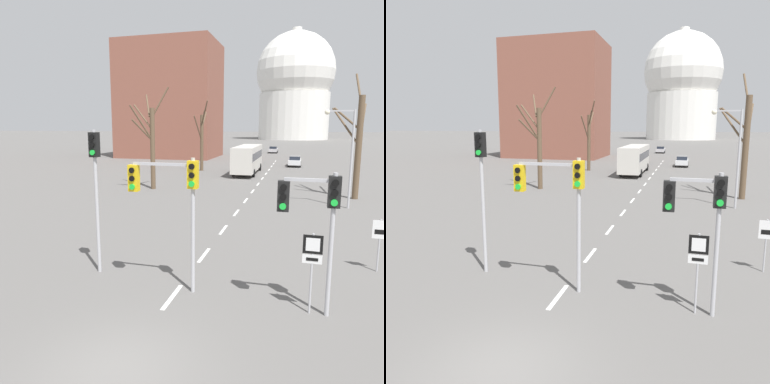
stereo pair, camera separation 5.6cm
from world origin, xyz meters
TOP-DOWN VIEW (x-y plane):
  - ground_plane at (0.00, 0.00)m, footprint 800.00×800.00m
  - lane_stripe_0 at (0.00, 4.19)m, footprint 0.16×2.00m
  - lane_stripe_1 at (0.00, 8.69)m, footprint 0.16×2.00m
  - lane_stripe_2 at (0.00, 13.19)m, footprint 0.16×2.00m
  - lane_stripe_3 at (0.00, 17.69)m, footprint 0.16×2.00m
  - lane_stripe_4 at (0.00, 22.19)m, footprint 0.16×2.00m
  - lane_stripe_5 at (0.00, 26.69)m, footprint 0.16×2.00m
  - lane_stripe_6 at (0.00, 31.19)m, footprint 0.16×2.00m
  - lane_stripe_7 at (0.00, 35.69)m, footprint 0.16×2.00m
  - lane_stripe_8 at (0.00, 40.19)m, footprint 0.16×2.00m
  - lane_stripe_9 at (0.00, 44.69)m, footprint 0.16×2.00m
  - lane_stripe_10 at (0.00, 49.19)m, footprint 0.16×2.00m
  - lane_stripe_11 at (0.00, 53.69)m, footprint 0.16×2.00m
  - lane_stripe_12 at (0.00, 58.19)m, footprint 0.16×2.00m
  - traffic_signal_near_right at (4.60, 4.32)m, footprint 1.84×0.34m
  - traffic_signal_centre_tall at (-0.21, 4.80)m, footprint 2.58×0.34m
  - traffic_signal_near_left at (-3.64, 5.56)m, footprint 0.36×0.34m
  - route_sign_post at (4.60, 4.34)m, footprint 0.60×0.08m
  - speed_limit_sign at (7.35, 8.76)m, footprint 0.60×0.08m
  - street_lamp_right at (7.19, 21.43)m, footprint 2.09×0.36m
  - sedan_near_left at (-1.86, 78.40)m, footprint 1.88×4.35m
  - sedan_near_right at (-3.58, 52.92)m, footprint 1.73×4.15m
  - sedan_mid_centre at (3.28, 50.26)m, footprint 1.85×4.56m
  - city_bus at (-2.31, 39.65)m, footprint 2.66×10.80m
  - bare_tree_left_near at (-8.68, 41.27)m, footprint 1.82×5.34m
  - bare_tree_right_near at (8.47, 25.63)m, footprint 2.81×3.13m
  - bare_tree_left_far at (-9.45, 25.50)m, footprint 4.11×4.65m
  - capitol_dome at (0.00, 170.67)m, footprint 34.05×34.05m
  - apartment_block_left at (-20.56, 62.55)m, footprint 18.00×14.00m

SIDE VIEW (x-z plane):
  - ground_plane at x=0.00m, z-range 0.00..0.00m
  - lane_stripe_0 at x=0.00m, z-range 0.00..0.01m
  - lane_stripe_1 at x=0.00m, z-range 0.00..0.01m
  - lane_stripe_2 at x=0.00m, z-range 0.00..0.01m
  - lane_stripe_3 at x=0.00m, z-range 0.00..0.01m
  - lane_stripe_4 at x=0.00m, z-range 0.00..0.01m
  - lane_stripe_5 at x=0.00m, z-range 0.00..0.01m
  - lane_stripe_6 at x=0.00m, z-range 0.00..0.01m
  - lane_stripe_7 at x=0.00m, z-range 0.00..0.01m
  - lane_stripe_8 at x=0.00m, z-range 0.00..0.01m
  - lane_stripe_9 at x=0.00m, z-range 0.00..0.01m
  - lane_stripe_10 at x=0.00m, z-range 0.00..0.01m
  - lane_stripe_11 at x=0.00m, z-range 0.00..0.01m
  - lane_stripe_12 at x=0.00m, z-range 0.00..0.01m
  - sedan_near_left at x=-1.86m, z-range 0.02..1.49m
  - sedan_near_right at x=-3.58m, z-range 0.03..1.58m
  - sedan_mid_centre at x=3.28m, z-range 0.03..1.58m
  - speed_limit_sign at x=7.35m, z-range 0.39..2.61m
  - route_sign_post at x=4.60m, z-range 0.49..3.13m
  - city_bus at x=-2.31m, z-range 0.31..3.79m
  - traffic_signal_near_right at x=4.60m, z-range 1.16..5.72m
  - traffic_signal_centre_tall at x=-0.21m, z-range 1.27..6.12m
  - traffic_signal_near_left at x=-3.64m, z-range 1.11..6.90m
  - bare_tree_left_near at x=-8.68m, z-range -0.28..8.89m
  - street_lamp_right at x=7.19m, z-range 0.89..7.98m
  - bare_tree_left_far at x=-9.45m, z-range -0.26..9.23m
  - bare_tree_right_near at x=8.47m, z-range -0.48..9.80m
  - apartment_block_left at x=-20.56m, z-range 0.00..21.40m
  - capitol_dome at x=0.00m, z-range -0.62..47.47m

